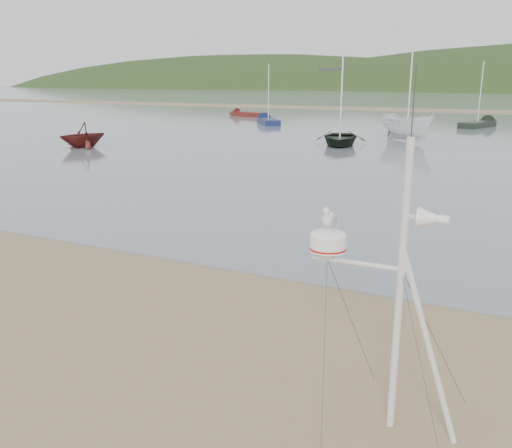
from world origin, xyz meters
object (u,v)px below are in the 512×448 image
at_px(sailboat_blue_near, 266,120).
at_px(boat_white, 409,104).
at_px(boat_dark, 341,110).
at_px(sailboat_dark_mid, 484,123).
at_px(dinghy_red_far, 241,114).
at_px(mast_rig, 390,349).
at_px(boat_red, 82,123).

bearing_deg(sailboat_blue_near, boat_white, -33.20).
relative_size(boat_dark, boat_white, 0.89).
bearing_deg(boat_dark, boat_white, 35.50).
distance_m(sailboat_blue_near, sailboat_dark_mid, 19.62).
xyz_separation_m(dinghy_red_far, sailboat_blue_near, (6.68, -7.82, 0.01)).
bearing_deg(boat_white, mast_rig, -126.97).
distance_m(boat_red, dinghy_red_far, 30.10).
bearing_deg(mast_rig, sailboat_blue_near, 116.93).
distance_m(boat_dark, boat_white, 5.31).
bearing_deg(sailboat_dark_mid, boat_dark, -110.59).
bearing_deg(dinghy_red_far, boat_dark, -49.82).
distance_m(boat_white, sailboat_dark_mid, 15.69).
xyz_separation_m(mast_rig, sailboat_dark_mid, (-2.05, 46.47, -0.73)).
xyz_separation_m(mast_rig, boat_dark, (-9.25, 27.31, 1.23)).
relative_size(mast_rig, boat_dark, 0.96).
distance_m(mast_rig, sailboat_blue_near, 46.32).
height_order(dinghy_red_far, sailboat_blue_near, sailboat_blue_near).
xyz_separation_m(boat_white, dinghy_red_far, (-21.78, 17.70, -2.24)).
relative_size(boat_red, dinghy_red_far, 0.54).
bearing_deg(mast_rig, boat_white, 100.61).
xyz_separation_m(boat_white, sailboat_dark_mid, (3.83, 15.05, -2.23)).
bearing_deg(mast_rig, dinghy_red_far, 119.39).
relative_size(boat_dark, boat_red, 1.53).
xyz_separation_m(boat_white, sailboat_blue_near, (-15.09, 9.88, -2.22)).
bearing_deg(dinghy_red_far, boat_white, -39.10).
relative_size(boat_red, sailboat_dark_mid, 0.48).
relative_size(boat_dark, sailboat_dark_mid, 0.73).
bearing_deg(sailboat_dark_mid, mast_rig, -87.47).
bearing_deg(boat_white, dinghy_red_far, 93.32).
height_order(boat_red, dinghy_red_far, boat_red).
distance_m(boat_red, sailboat_dark_mid, 34.30).
height_order(boat_dark, dinghy_red_far, boat_dark).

